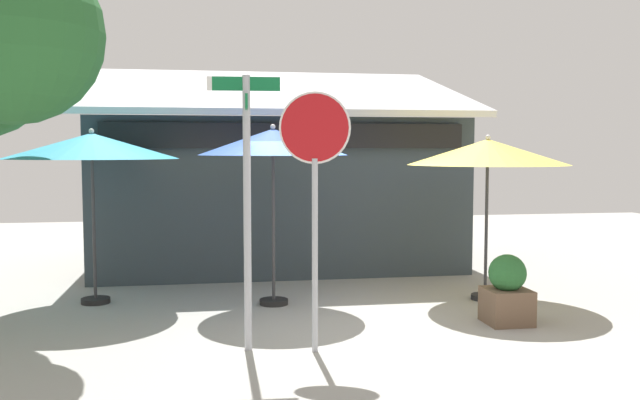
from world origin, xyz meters
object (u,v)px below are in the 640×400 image
at_px(patio_umbrella_royal_blue_center, 273,143).
at_px(patio_umbrella_mustard_right, 488,153).
at_px(street_sign_post, 247,187).
at_px(patio_umbrella_teal_left, 92,147).
at_px(stop_sign, 315,169).
at_px(sidewalk_planter, 507,291).

height_order(patio_umbrella_royal_blue_center, patio_umbrella_mustard_right, patio_umbrella_royal_blue_center).
distance_m(street_sign_post, patio_umbrella_teal_left, 3.62).
distance_m(stop_sign, sidewalk_planter, 3.38).
bearing_deg(patio_umbrella_royal_blue_center, street_sign_post, -103.02).
height_order(stop_sign, patio_umbrella_mustard_right, stop_sign).
relative_size(stop_sign, patio_umbrella_royal_blue_center, 1.10).
bearing_deg(street_sign_post, sidewalk_planter, 10.11).
bearing_deg(patio_umbrella_teal_left, stop_sign, -45.65).
bearing_deg(patio_umbrella_mustard_right, patio_umbrella_teal_left, 172.85).
relative_size(patio_umbrella_teal_left, patio_umbrella_royal_blue_center, 0.98).
distance_m(street_sign_post, patio_umbrella_mustard_right, 4.42).
height_order(street_sign_post, patio_umbrella_teal_left, street_sign_post).
relative_size(patio_umbrella_mustard_right, sidewalk_planter, 2.73).
height_order(patio_umbrella_teal_left, sidewalk_planter, patio_umbrella_teal_left).
bearing_deg(sidewalk_planter, patio_umbrella_mustard_right, 77.91).
height_order(patio_umbrella_teal_left, patio_umbrella_royal_blue_center, patio_umbrella_royal_blue_center).
bearing_deg(sidewalk_planter, patio_umbrella_royal_blue_center, 151.25).
distance_m(patio_umbrella_royal_blue_center, patio_umbrella_mustard_right, 3.36).
bearing_deg(stop_sign, sidewalk_planter, 16.55).
bearing_deg(patio_umbrella_mustard_right, sidewalk_planter, -102.09).
relative_size(patio_umbrella_royal_blue_center, patio_umbrella_mustard_right, 1.06).
height_order(patio_umbrella_mustard_right, sidewalk_planter, patio_umbrella_mustard_right).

